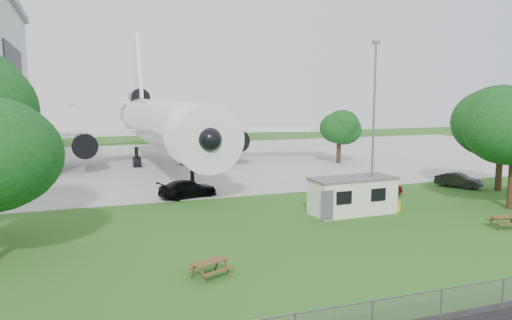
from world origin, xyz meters
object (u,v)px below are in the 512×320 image
object	(u,v)px
site_cabin	(353,195)
picnic_west	(210,276)
airliner	(159,121)
picnic_east	(505,228)

from	to	relation	value
site_cabin	picnic_west	size ratio (longest dim) A/B	3.78
airliner	picnic_west	distance (m)	38.37
picnic_west	picnic_east	world-z (taller)	same
site_cabin	airliner	bearing A→B (deg)	106.94
airliner	site_cabin	world-z (taller)	airliner
airliner	site_cabin	xyz separation A→B (m)	(8.91, -29.25, -3.96)
site_cabin	picnic_east	distance (m)	9.91
site_cabin	picnic_west	world-z (taller)	site_cabin
picnic_west	picnic_east	distance (m)	19.99
site_cabin	picnic_east	bearing A→B (deg)	-43.65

